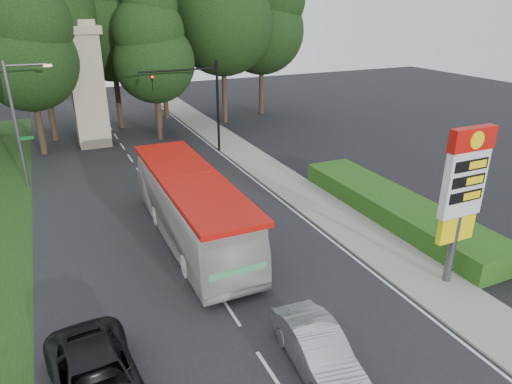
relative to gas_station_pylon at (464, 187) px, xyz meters
name	(u,v)px	position (x,y,z in m)	size (l,w,h in m)	color
ground	(277,383)	(-9.20, -1.99, -4.45)	(120.00, 120.00, 0.00)	black
road_surface	(175,227)	(-9.20, 10.01, -4.44)	(14.00, 80.00, 0.02)	black
sidewalk_right	(311,200)	(-0.70, 10.01, -4.39)	(3.00, 80.00, 0.12)	gray
hedge	(395,208)	(2.30, 6.01, -3.85)	(3.00, 14.00, 1.20)	#224913
gas_station_pylon	(464,187)	(0.00, 0.00, 0.00)	(2.10, 0.45, 6.85)	#59595E
traffic_signal_mast	(201,95)	(-3.52, 22.00, 0.22)	(6.10, 0.35, 7.20)	black
streetlight_signs	(19,119)	(-16.19, 20.01, -0.01)	(2.75, 0.98, 8.00)	#59595E
monument	(87,84)	(-11.20, 28.01, 0.66)	(3.00, 3.00, 10.05)	tan
tree_center_right	(107,5)	(-8.20, 33.01, 6.57)	(9.24, 9.24, 18.15)	#2D2116
tree_east_near	(160,20)	(-3.20, 35.01, 5.23)	(8.12, 8.12, 15.95)	#2D2116
tree_east_mid	(222,1)	(1.80, 31.01, 6.91)	(9.52, 9.52, 18.70)	#2D2116
tree_far_east	(262,12)	(6.80, 33.01, 5.90)	(8.68, 8.68, 17.05)	#2D2116
tree_monument_left	(24,40)	(-15.20, 27.01, 4.23)	(7.28, 7.28, 14.30)	#2D2116
tree_monument_right	(153,45)	(-5.70, 27.51, 3.56)	(6.72, 6.72, 13.20)	#2D2116
transit_bus	(191,208)	(-8.72, 8.34, -2.73)	(2.88, 12.31, 3.43)	silver
sedan_silver	(318,350)	(-7.70, -1.95, -3.71)	(1.55, 4.46, 1.47)	#A2A3AA
suv_charcoal	(97,381)	(-14.39, -0.35, -3.69)	(2.52, 5.46, 1.52)	black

